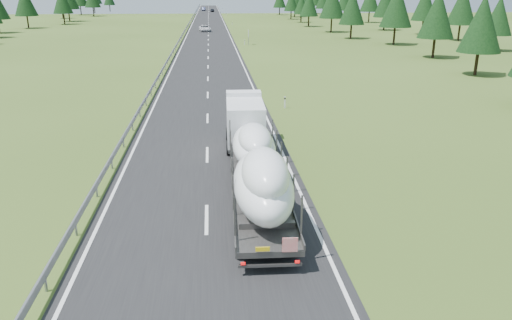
{
  "coord_description": "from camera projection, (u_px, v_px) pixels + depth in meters",
  "views": [
    {
      "loc": [
        0.39,
        -10.87,
        9.57
      ],
      "look_at": [
        2.4,
        11.57,
        1.8
      ],
      "focal_mm": 35.0,
      "sensor_mm": 36.0,
      "label": 1
    }
  ],
  "objects": [
    {
      "name": "tree_line_right",
      "position": [
        398.0,
        3.0,
        103.19
      ],
      "size": [
        27.92,
        258.65,
        12.02
      ],
      "color": "black",
      "rests_on": "ground"
    },
    {
      "name": "distant_car_blue",
      "position": [
        204.0,
        9.0,
        226.69
      ],
      "size": [
        1.8,
        4.72,
        1.54
      ],
      "primitive_type": "imported",
      "rotation": [
        0.0,
        0.0,
        0.04
      ],
      "color": "#172042",
      "rests_on": "ground"
    },
    {
      "name": "distant_van",
      "position": [
        205.0,
        28.0,
        116.85
      ],
      "size": [
        2.98,
        5.52,
        1.47
      ],
      "primitive_type": "imported",
      "rotation": [
        0.0,
        0.0,
        0.1
      ],
      "color": "silver",
      "rests_on": "ground"
    },
    {
      "name": "guardrail",
      "position": [
        183.0,
        33.0,
        106.79
      ],
      "size": [
        0.1,
        400.0,
        0.76
      ],
      "color": "slate",
      "rests_on": "ground"
    },
    {
      "name": "boat_truck",
      "position": [
        255.0,
        153.0,
        24.45
      ],
      "size": [
        2.77,
        17.47,
        3.75
      ],
      "color": "white",
      "rests_on": "ground"
    },
    {
      "name": "highway_sign",
      "position": [
        248.0,
        35.0,
        88.67
      ],
      "size": [
        0.08,
        0.9,
        2.6
      ],
      "color": "slate",
      "rests_on": "ground"
    },
    {
      "name": "road_surface",
      "position": [
        208.0,
        35.0,
        107.48
      ],
      "size": [
        10.0,
        400.0,
        0.02
      ],
      "primitive_type": "cube",
      "color": "black",
      "rests_on": "ground"
    },
    {
      "name": "distant_car_dark",
      "position": [
        212.0,
        10.0,
        215.15
      ],
      "size": [
        1.86,
        4.03,
        1.34
      ],
      "primitive_type": "imported",
      "rotation": [
        0.0,
        0.0,
        -0.07
      ],
      "color": "black",
      "rests_on": "ground"
    },
    {
      "name": "marker_posts",
      "position": [
        229.0,
        18.0,
        159.65
      ],
      "size": [
        0.13,
        350.08,
        1.0
      ],
      "color": "silver",
      "rests_on": "ground"
    }
  ]
}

